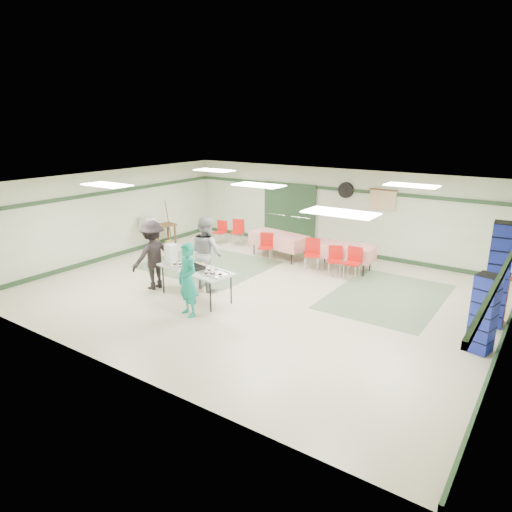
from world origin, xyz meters
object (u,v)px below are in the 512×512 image
Objects in this scene: volunteer_dark at (153,255)px; crate_stack_blue_a at (498,275)px; chair_d at (266,244)px; chair_loose_a at (238,229)px; volunteer_grey at (207,253)px; dining_table_a at (344,251)px; chair_loose_b at (221,230)px; broom at (168,221)px; chair_c at (354,259)px; office_printer at (148,223)px; volunteer_teal at (188,280)px; serving_table at (196,270)px; chair_a at (335,257)px; chair_b at (312,251)px; printer_table at (163,228)px; crate_stack_blue_b at (484,314)px; dining_table_b at (279,240)px; crate_stack_red at (495,298)px.

crate_stack_blue_a reaches higher than volunteer_dark.
chair_d is 6.52m from crate_stack_blue_a.
volunteer_dark is at bearing -105.14° from chair_loose_a.
chair_loose_a is (-0.76, 4.63, -0.34)m from volunteer_dark.
dining_table_a is (2.27, 3.36, -0.37)m from volunteer_grey.
dining_table_a is 2.11× the size of chair_loose_b.
volunteer_grey is at bearing -88.42° from chair_loose_a.
broom is (-2.88, 3.44, -0.10)m from volunteer_dark.
chair_c reaches higher than dining_table_a.
volunteer_grey is at bearing 134.60° from volunteer_dark.
office_printer reaches higher than chair_c.
office_printer is (-6.72, -1.16, 0.39)m from chair_c.
chair_loose_a is 0.59× the size of broom.
volunteer_teal is 4.80m from chair_c.
chair_a reaches higher than serving_table.
chair_b is 1.26m from chair_c.
crate_stack_blue_a reaches higher than printer_table.
chair_d is 0.58× the size of broom.
crate_stack_blue_b reaches higher than chair_b.
volunteer_grey is at bearing -82.42° from dining_table_b.
chair_a is (2.01, 3.50, -0.21)m from serving_table.
crate_stack_blue_b is at bearing -38.99° from dining_table_a.
dining_table_b is (0.07, 3.36, -0.37)m from volunteer_grey.
printer_table is (-2.04, -1.55, 0.09)m from chair_loose_a.
office_printer reaches higher than crate_stack_red.
volunteer_teal is (0.52, -0.84, 0.11)m from serving_table.
chair_a is 0.89× the size of chair_b.
chair_d is 0.96× the size of printer_table.
volunteer_grey is 4.80m from broom.
dining_table_a is 6.28m from printer_table.
volunteer_dark is at bearing -154.98° from chair_a.
chair_d is at bearing 18.53° from printer_table.
dining_table_a is at bearing 21.03° from printer_table.
crate_stack_red is at bearing -146.23° from volunteer_grey.
chair_loose_b is at bearing 54.12° from printer_table.
crate_stack_red reaches higher than chair_c.
chair_b is (1.54, 2.80, -0.37)m from volunteer_grey.
crate_stack_red is 0.73× the size of broom.
chair_b is (1.29, 3.51, -0.15)m from serving_table.
crate_stack_blue_b is (6.31, -3.08, 0.19)m from dining_table_b.
broom is at bearing 174.75° from crate_stack_blue_a.
volunteer_teal is 1.98× the size of chair_a.
volunteer_grey is 4.25m from office_printer.
printer_table is at bearing 102.89° from office_printer.
crate_stack_red is (6.31, -1.51, -0.02)m from dining_table_b.
chair_c reaches higher than dining_table_b.
volunteer_teal is at bearing -73.08° from dining_table_b.
crate_stack_blue_a is (4.84, -1.10, 0.54)m from chair_b.
dining_table_a is 0.77× the size of crate_stack_blue_a.
office_printer is (-3.89, -1.15, 0.39)m from chair_d.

